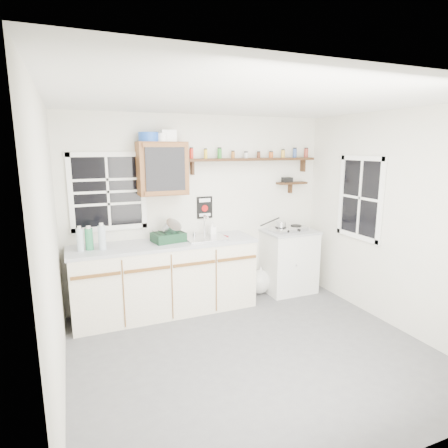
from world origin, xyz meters
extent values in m
cube|color=#515053|center=(0.00, 0.00, -0.01)|extent=(3.60, 3.20, 0.02)
cube|color=white|center=(0.00, 0.00, 2.51)|extent=(3.60, 3.20, 0.02)
cube|color=beige|center=(-1.81, 0.00, 1.25)|extent=(0.02, 3.20, 2.50)
cube|color=beige|center=(1.81, 0.00, 1.25)|extent=(0.02, 3.20, 2.50)
cube|color=beige|center=(0.00, 1.61, 1.25)|extent=(3.60, 0.02, 2.50)
cube|color=beige|center=(0.00, -1.61, 1.25)|extent=(3.60, 0.02, 2.50)
cube|color=beige|center=(-0.58, 1.30, 0.44)|extent=(2.27, 0.60, 0.88)
cube|color=#9C9FA4|center=(-0.58, 1.30, 0.90)|extent=(2.31, 0.62, 0.04)
cube|color=brown|center=(-1.44, 0.99, 0.70)|extent=(0.53, 0.02, 0.03)
cube|color=brown|center=(-0.87, 0.99, 0.70)|extent=(0.53, 0.02, 0.03)
cube|color=brown|center=(-0.30, 0.99, 0.70)|extent=(0.53, 0.02, 0.03)
cube|color=brown|center=(0.27, 0.99, 0.70)|extent=(0.53, 0.02, 0.03)
cube|color=silver|center=(1.25, 1.33, 0.44)|extent=(0.70, 0.55, 0.88)
cube|color=#9C9FA4|center=(1.25, 1.33, 0.90)|extent=(0.73, 0.57, 0.03)
cube|color=silver|center=(-0.05, 1.30, 0.93)|extent=(0.52, 0.44, 0.03)
cylinder|color=silver|center=(0.00, 1.46, 1.06)|extent=(0.02, 0.02, 0.28)
cylinder|color=silver|center=(0.00, 1.40, 1.19)|extent=(0.02, 0.14, 0.02)
cube|color=#593016|center=(-0.55, 1.45, 1.82)|extent=(0.60, 0.30, 0.65)
cube|color=black|center=(-0.55, 1.29, 1.82)|extent=(0.48, 0.02, 0.52)
cylinder|color=#1B49B2|center=(-0.71, 1.45, 2.21)|extent=(0.24, 0.24, 0.11)
cube|color=white|center=(-0.47, 1.45, 2.22)|extent=(0.18, 0.15, 0.14)
cylinder|color=white|center=(-0.55, 1.40, 2.20)|extent=(0.12, 0.12, 0.10)
cube|color=black|center=(0.73, 1.51, 1.92)|extent=(1.91, 0.18, 0.04)
cube|color=black|center=(-0.13, 1.55, 1.82)|extent=(0.03, 0.10, 0.18)
cube|color=black|center=(1.58, 1.55, 1.82)|extent=(0.03, 0.10, 0.18)
cylinder|color=red|center=(-0.15, 1.51, 2.00)|extent=(0.05, 0.05, 0.13)
cylinder|color=black|center=(-0.15, 1.51, 2.07)|extent=(0.05, 0.05, 0.02)
cylinder|color=gold|center=(0.04, 1.51, 2.00)|extent=(0.04, 0.04, 0.12)
cylinder|color=black|center=(0.04, 1.51, 2.06)|extent=(0.04, 0.04, 0.02)
cylinder|color=#267226|center=(0.24, 1.51, 2.00)|extent=(0.06, 0.06, 0.13)
cylinder|color=black|center=(0.24, 1.51, 2.07)|extent=(0.05, 0.05, 0.02)
cylinder|color=#99591E|center=(0.43, 1.51, 1.98)|extent=(0.05, 0.05, 0.09)
cylinder|color=black|center=(0.43, 1.51, 2.03)|extent=(0.04, 0.04, 0.02)
cylinder|color=silver|center=(0.63, 1.51, 1.98)|extent=(0.05, 0.05, 0.07)
cylinder|color=black|center=(0.63, 1.51, 2.02)|extent=(0.05, 0.05, 0.02)
cylinder|color=#4C2614|center=(0.82, 1.51, 1.98)|extent=(0.05, 0.05, 0.08)
cylinder|color=black|center=(0.82, 1.51, 2.02)|extent=(0.04, 0.04, 0.02)
cylinder|color=#B24C19|center=(1.02, 1.51, 1.98)|extent=(0.06, 0.06, 0.08)
cylinder|color=black|center=(1.02, 1.51, 2.02)|extent=(0.05, 0.05, 0.02)
cylinder|color=gold|center=(1.21, 1.51, 1.99)|extent=(0.05, 0.05, 0.10)
cylinder|color=black|center=(1.21, 1.51, 2.05)|extent=(0.05, 0.05, 0.02)
cylinder|color=#334C8C|center=(1.41, 1.51, 2.00)|extent=(0.06, 0.06, 0.12)
cylinder|color=black|center=(1.41, 1.51, 2.07)|extent=(0.05, 0.05, 0.02)
cylinder|color=maroon|center=(1.60, 1.51, 2.00)|extent=(0.06, 0.06, 0.12)
cylinder|color=black|center=(1.60, 1.51, 2.07)|extent=(0.05, 0.05, 0.02)
cube|color=black|center=(1.38, 1.52, 1.57)|extent=(0.45, 0.15, 0.03)
cube|color=black|center=(1.38, 1.56, 1.49)|extent=(0.03, 0.08, 0.14)
cube|color=black|center=(1.30, 1.52, 1.62)|extent=(0.14, 0.10, 0.07)
cube|color=black|center=(0.05, 1.59, 1.28)|extent=(0.22, 0.01, 0.30)
cube|color=white|center=(0.05, 1.58, 1.38)|extent=(0.16, 0.00, 0.05)
cylinder|color=#A50C0C|center=(0.05, 1.58, 1.27)|extent=(0.09, 0.01, 0.09)
cube|color=white|center=(0.05, 1.58, 1.18)|extent=(0.16, 0.00, 0.04)
cube|color=black|center=(-1.20, 1.59, 1.55)|extent=(0.85, 0.02, 0.90)
cube|color=white|center=(-1.20, 1.59, 1.55)|extent=(0.93, 0.03, 0.98)
cube|color=black|center=(1.79, 0.55, 1.45)|extent=(0.02, 0.70, 1.00)
cube|color=white|center=(1.79, 0.55, 1.45)|extent=(0.03, 0.78, 1.08)
cylinder|color=#AFC1CD|center=(-1.56, 1.28, 1.05)|extent=(0.08, 0.08, 0.26)
cylinder|color=white|center=(-1.56, 1.28, 1.20)|extent=(0.04, 0.04, 0.03)
cylinder|color=#297B4C|center=(-1.47, 1.31, 1.05)|extent=(0.09, 0.09, 0.25)
cylinder|color=white|center=(-1.47, 1.31, 1.19)|extent=(0.05, 0.05, 0.03)
cylinder|color=#AFC1CD|center=(-1.33, 1.25, 1.06)|extent=(0.08, 0.08, 0.28)
cylinder|color=white|center=(-1.33, 1.25, 1.22)|extent=(0.05, 0.05, 0.03)
cube|color=black|center=(-0.53, 1.33, 0.98)|extent=(0.43, 0.35, 0.11)
cylinder|color=silver|center=(-0.48, 1.33, 1.09)|extent=(0.30, 0.31, 0.23)
imported|color=silver|center=(0.10, 1.44, 1.01)|extent=(0.09, 0.09, 0.19)
cube|color=maroon|center=(0.17, 1.27, 0.93)|extent=(0.17, 0.16, 0.02)
cube|color=silver|center=(1.21, 1.31, 0.94)|extent=(0.53, 0.31, 0.06)
cylinder|color=black|center=(1.09, 1.31, 0.98)|extent=(0.15, 0.15, 0.01)
cylinder|color=black|center=(1.34, 1.31, 0.98)|extent=(0.15, 0.15, 0.01)
cylinder|color=silver|center=(1.09, 1.31, 1.02)|extent=(0.14, 0.14, 0.09)
cylinder|color=black|center=(0.95, 1.37, 1.05)|extent=(0.25, 0.14, 0.14)
ellipsoid|color=silver|center=(0.80, 1.38, 0.18)|extent=(0.38, 0.34, 0.39)
cone|color=silver|center=(0.82, 1.38, 0.36)|extent=(0.11, 0.11, 0.11)
camera|label=1|loc=(-1.64, -3.15, 2.08)|focal=30.00mm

